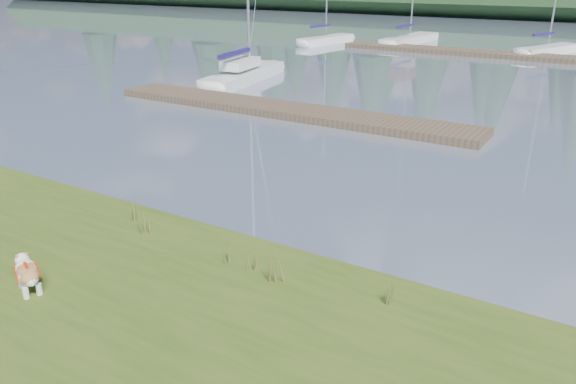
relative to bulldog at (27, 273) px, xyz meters
The scene contains 15 objects.
ground 35.17m from the bulldog, 89.57° to the left, with size 200.00×200.00×0.00m, color gray.
bulldog is the anchor object (origin of this frame).
sailboat_main 21.83m from the bulldog, 115.38° to the left, with size 2.78×8.03×11.45m.
dock_near 14.66m from the bulldog, 104.78° to the left, with size 16.00×2.00×0.30m, color #4C3D2C.
dock_far 35.24m from the bulldog, 86.32° to the left, with size 26.00×2.20×0.30m, color #4C3D2C.
sailboat_bg_0 38.25m from the bulldog, 109.84° to the left, with size 2.31×6.64×9.62m.
sailboat_bg_1 40.65m from the bulldog, 100.65° to the left, with size 2.39×8.50×12.46m.
sailboat_bg_2 38.72m from the bulldog, 85.68° to the left, with size 3.85×6.79×10.35m.
weed_0 2.60m from the bulldog, 88.69° to the left, with size 0.17×0.14×0.59m.
weed_1 3.40m from the bulldog, 47.55° to the left, with size 0.17×0.14×0.50m.
weed_2 4.14m from the bulldog, 35.13° to the left, with size 0.17×0.14×0.76m.
weed_3 3.01m from the bulldog, 101.69° to the left, with size 0.17×0.14×0.62m.
weed_4 3.81m from the bulldog, 42.27° to the left, with size 0.17×0.14×0.39m.
weed_5 5.96m from the bulldog, 27.97° to the left, with size 0.17×0.14×0.55m.
mud_lip 3.63m from the bulldog, 85.79° to the left, with size 60.00×0.50×0.14m, color #33281C.
Camera 1 is at (7.75, -9.90, 5.40)m, focal length 35.00 mm.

